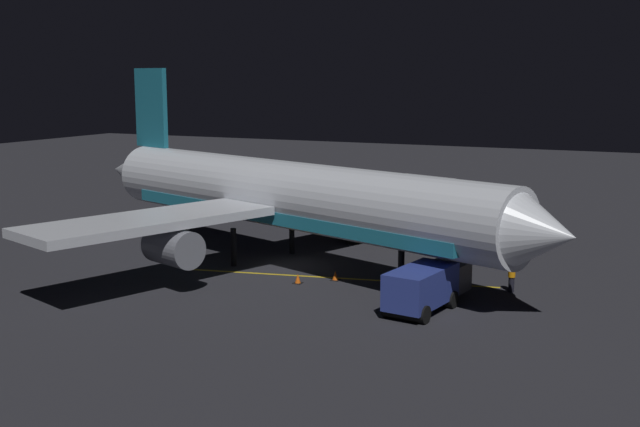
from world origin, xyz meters
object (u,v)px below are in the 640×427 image
at_px(ground_crew_worker, 512,276).
at_px(baggage_truck, 427,286).
at_px(catering_truck, 380,224).
at_px(airliner, 284,197).
at_px(traffic_cone_near_right, 335,276).
at_px(traffic_cone_near_left, 298,279).

bearing_deg(ground_crew_worker, baggage_truck, -31.60).
bearing_deg(catering_truck, baggage_truck, 29.05).
xyz_separation_m(airliner, traffic_cone_near_right, (2.27, 4.55, -4.07)).
relative_size(baggage_truck, ground_crew_worker, 3.80).
relative_size(baggage_truck, traffic_cone_near_left, 12.03).
distance_m(baggage_truck, ground_crew_worker, 6.13).
bearing_deg(airliner, baggage_truck, 63.20).
bearing_deg(traffic_cone_near_right, traffic_cone_near_left, -46.76).
distance_m(ground_crew_worker, traffic_cone_near_right, 10.04).
height_order(catering_truck, traffic_cone_near_left, catering_truck).
bearing_deg(catering_truck, traffic_cone_near_left, 0.45).
distance_m(airliner, catering_truck, 10.35).
xyz_separation_m(ground_crew_worker, traffic_cone_near_left, (3.39, -11.52, -0.64)).
distance_m(baggage_truck, traffic_cone_near_left, 8.56).
bearing_deg(traffic_cone_near_right, catering_truck, -171.45).
distance_m(traffic_cone_near_left, traffic_cone_near_right, 2.28).
distance_m(airliner, baggage_truck, 12.93).
distance_m(catering_truck, traffic_cone_near_left, 13.37).
relative_size(ground_crew_worker, traffic_cone_near_right, 3.16).
bearing_deg(traffic_cone_near_left, catering_truck, -179.55).
xyz_separation_m(airliner, baggage_truck, (5.66, 11.20, -3.12)).
relative_size(catering_truck, traffic_cone_near_right, 12.01).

